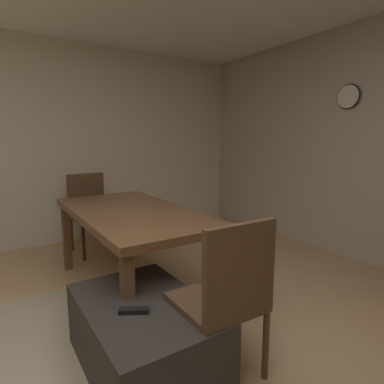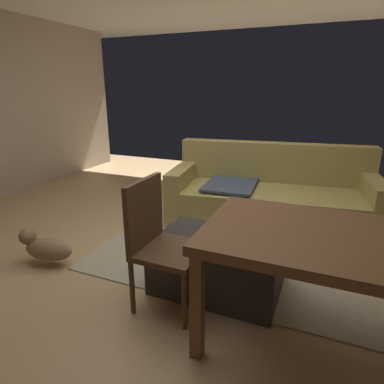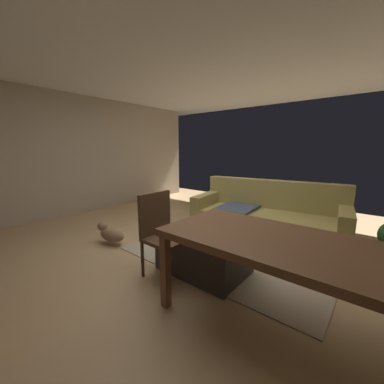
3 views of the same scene
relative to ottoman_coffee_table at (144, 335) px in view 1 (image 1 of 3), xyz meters
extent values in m
cube|color=beige|center=(2.79, 0.29, 1.07)|extent=(0.12, 6.46, 2.55)
cube|color=#2D2826|center=(0.00, 0.00, 0.00)|extent=(0.96, 0.64, 0.41)
cube|color=black|center=(-0.08, 0.09, 0.22)|extent=(0.12, 0.16, 0.02)
cube|color=brown|center=(0.95, -0.33, 0.50)|extent=(1.79, 0.89, 0.06)
cube|color=brown|center=(0.11, 0.05, 0.13)|extent=(0.07, 0.07, 0.68)
cube|color=brown|center=(1.78, 0.05, 0.13)|extent=(0.07, 0.07, 0.68)
cube|color=brown|center=(0.11, -0.72, 0.13)|extent=(0.07, 0.07, 0.68)
cube|color=brown|center=(1.78, -0.72, 0.13)|extent=(0.07, 0.07, 0.68)
cube|color=#513823|center=(2.14, -0.33, 0.22)|extent=(0.48, 0.48, 0.04)
cube|color=#513823|center=(2.34, -0.32, 0.48)|extent=(0.08, 0.44, 0.48)
cylinder|color=#513823|center=(1.96, -0.55, 0.00)|extent=(0.04, 0.04, 0.41)
cylinder|color=#513823|center=(1.92, -0.15, 0.00)|extent=(0.04, 0.04, 0.41)
cylinder|color=#513823|center=(2.36, -0.52, 0.00)|extent=(0.04, 0.04, 0.41)
cylinder|color=#513823|center=(2.32, -0.12, 0.00)|extent=(0.04, 0.04, 0.41)
cube|color=#513823|center=(-0.25, -0.33, 0.22)|extent=(0.45, 0.45, 0.04)
cube|color=#513823|center=(-0.45, -0.33, 0.48)|extent=(0.05, 0.44, 0.48)
cylinder|color=#513823|center=(-0.04, -0.14, 0.00)|extent=(0.04, 0.04, 0.41)
cylinder|color=#513823|center=(-0.05, -0.54, 0.00)|extent=(0.04, 0.04, 0.41)
cylinder|color=#513823|center=(-0.44, -0.13, 0.00)|extent=(0.04, 0.04, 0.41)
cylinder|color=#513823|center=(-0.45, -0.53, 0.00)|extent=(0.04, 0.04, 0.41)
cylinder|color=silver|center=(0.47, -2.65, 1.58)|extent=(0.24, 0.03, 0.24)
torus|color=black|center=(0.47, -2.65, 1.58)|extent=(0.26, 0.02, 0.26)
camera|label=1|loc=(-1.57, 0.69, 1.13)|focal=29.78mm
camera|label=2|loc=(0.69, -2.16, 1.31)|focal=30.39mm
camera|label=3|loc=(1.50, -2.03, 1.20)|focal=21.76mm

